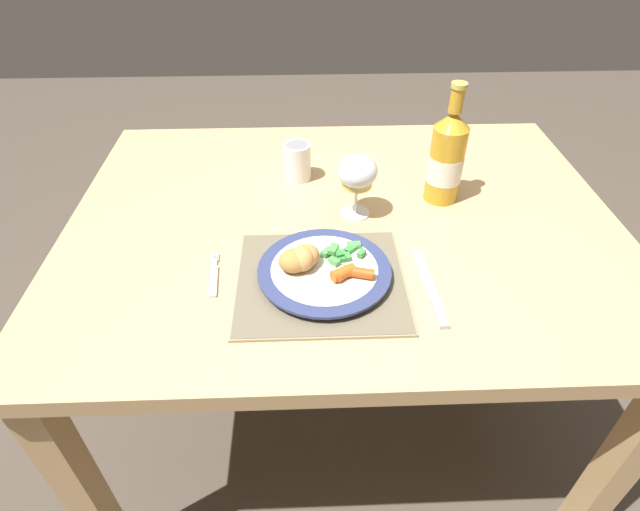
{
  "coord_description": "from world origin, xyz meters",
  "views": [
    {
      "loc": [
        -0.09,
        -0.91,
        1.38
      ],
      "look_at": [
        -0.06,
        -0.18,
        0.78
      ],
      "focal_mm": 28.0,
      "sensor_mm": 36.0,
      "label": 1
    }
  ],
  "objects_px": {
    "dining_table": "(342,249)",
    "drinking_cup": "(297,161)",
    "bottle": "(446,158)",
    "dinner_plate": "(324,272)",
    "table_knife": "(432,293)",
    "fork": "(214,278)",
    "wine_glass": "(357,174)"
  },
  "relations": [
    {
      "from": "dinner_plate",
      "to": "table_knife",
      "type": "relative_size",
      "value": 1.17
    },
    {
      "from": "dinner_plate",
      "to": "dining_table",
      "type": "bearing_deg",
      "value": 75.77
    },
    {
      "from": "table_knife",
      "to": "drinking_cup",
      "type": "distance_m",
      "value": 0.49
    },
    {
      "from": "drinking_cup",
      "to": "dinner_plate",
      "type": "bearing_deg",
      "value": -82.46
    },
    {
      "from": "dining_table",
      "to": "dinner_plate",
      "type": "height_order",
      "value": "dinner_plate"
    },
    {
      "from": "dinner_plate",
      "to": "table_knife",
      "type": "height_order",
      "value": "dinner_plate"
    },
    {
      "from": "fork",
      "to": "drinking_cup",
      "type": "xyz_separation_m",
      "value": [
        0.16,
        0.37,
        0.04
      ]
    },
    {
      "from": "fork",
      "to": "drinking_cup",
      "type": "distance_m",
      "value": 0.41
    },
    {
      "from": "wine_glass",
      "to": "dining_table",
      "type": "bearing_deg",
      "value": -157.81
    },
    {
      "from": "dining_table",
      "to": "bottle",
      "type": "xyz_separation_m",
      "value": [
        0.23,
        0.07,
        0.2
      ]
    },
    {
      "from": "fork",
      "to": "table_knife",
      "type": "distance_m",
      "value": 0.41
    },
    {
      "from": "wine_glass",
      "to": "bottle",
      "type": "relative_size",
      "value": 0.53
    },
    {
      "from": "fork",
      "to": "drinking_cup",
      "type": "relative_size",
      "value": 1.38
    },
    {
      "from": "dinner_plate",
      "to": "wine_glass",
      "type": "relative_size",
      "value": 1.76
    },
    {
      "from": "table_knife",
      "to": "drinking_cup",
      "type": "relative_size",
      "value": 2.38
    },
    {
      "from": "dining_table",
      "to": "drinking_cup",
      "type": "relative_size",
      "value": 13.4
    },
    {
      "from": "bottle",
      "to": "dining_table",
      "type": "bearing_deg",
      "value": -163.02
    },
    {
      "from": "dining_table",
      "to": "wine_glass",
      "type": "relative_size",
      "value": 8.48
    },
    {
      "from": "dining_table",
      "to": "drinking_cup",
      "type": "xyz_separation_m",
      "value": [
        -0.1,
        0.17,
        0.14
      ]
    },
    {
      "from": "dining_table",
      "to": "dinner_plate",
      "type": "relative_size",
      "value": 4.81
    },
    {
      "from": "dining_table",
      "to": "fork",
      "type": "height_order",
      "value": "fork"
    },
    {
      "from": "table_knife",
      "to": "dining_table",
      "type": "bearing_deg",
      "value": 119.74
    },
    {
      "from": "bottle",
      "to": "drinking_cup",
      "type": "relative_size",
      "value": 3.0
    },
    {
      "from": "dinner_plate",
      "to": "table_knife",
      "type": "bearing_deg",
      "value": -14.33
    },
    {
      "from": "table_knife",
      "to": "wine_glass",
      "type": "bearing_deg",
      "value": 113.98
    },
    {
      "from": "fork",
      "to": "wine_glass",
      "type": "xyz_separation_m",
      "value": [
        0.29,
        0.21,
        0.1
      ]
    },
    {
      "from": "dining_table",
      "to": "wine_glass",
      "type": "distance_m",
      "value": 0.2
    },
    {
      "from": "dinner_plate",
      "to": "fork",
      "type": "height_order",
      "value": "dinner_plate"
    },
    {
      "from": "fork",
      "to": "dinner_plate",
      "type": "bearing_deg",
      "value": -1.74
    },
    {
      "from": "drinking_cup",
      "to": "dining_table",
      "type": "bearing_deg",
      "value": -59.6
    },
    {
      "from": "dinner_plate",
      "to": "drinking_cup",
      "type": "bearing_deg",
      "value": 97.54
    },
    {
      "from": "fork",
      "to": "bottle",
      "type": "relative_size",
      "value": 0.46
    }
  ]
}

